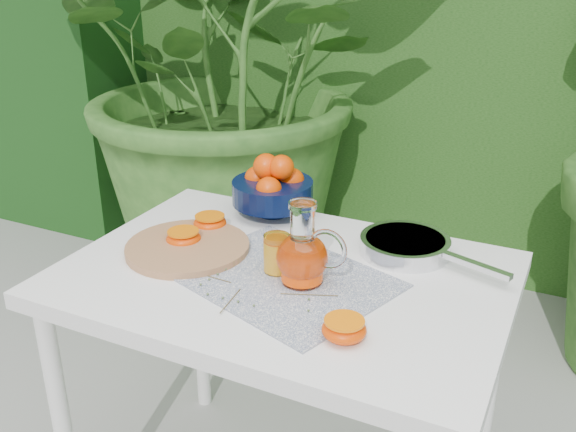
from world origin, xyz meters
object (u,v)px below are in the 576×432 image
at_px(cutting_board, 188,248).
at_px(saute_pan, 406,245).
at_px(white_table, 284,302).
at_px(juice_pitcher, 303,255).
at_px(fruit_bowl, 273,187).

bearing_deg(cutting_board, saute_pan, 24.54).
height_order(white_table, juice_pitcher, juice_pitcher).
bearing_deg(white_table, cutting_board, -178.11).
distance_m(juice_pitcher, saute_pan, 0.29).
relative_size(juice_pitcher, saute_pan, 0.47).
relative_size(fruit_bowl, juice_pitcher, 1.46).
height_order(cutting_board, juice_pitcher, juice_pitcher).
height_order(fruit_bowl, juice_pitcher, juice_pitcher).
relative_size(white_table, fruit_bowl, 3.65).
height_order(cutting_board, fruit_bowl, fruit_bowl).
relative_size(cutting_board, fruit_bowl, 1.09).
bearing_deg(saute_pan, white_table, -136.63).
bearing_deg(fruit_bowl, white_table, -58.69).
height_order(juice_pitcher, saute_pan, juice_pitcher).
bearing_deg(fruit_bowl, juice_pitcher, -53.51).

